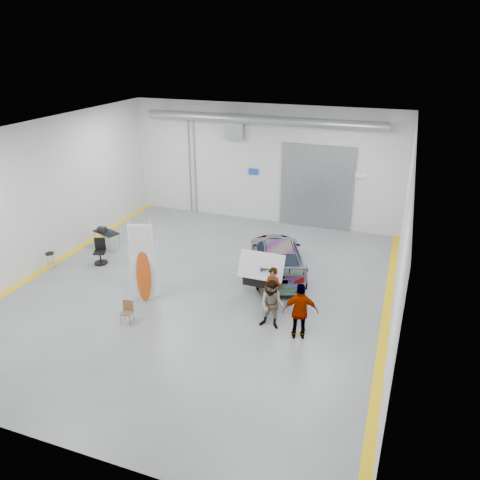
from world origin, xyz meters
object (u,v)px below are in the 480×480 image
(sedan_car, at_px, (277,256))
(person_c, at_px, (300,311))
(folding_chair_far, at_px, (301,311))
(person_b, at_px, (272,305))
(surfboard_display, at_px, (141,268))
(work_table, at_px, (105,232))
(shop_stool, at_px, (51,261))
(person_a, at_px, (272,291))
(office_chair, at_px, (101,253))
(folding_chair_near, at_px, (127,316))

(sedan_car, relative_size, person_c, 2.54)
(person_c, xyz_separation_m, folding_chair_far, (-0.22, 1.21, -0.73))
(person_b, bearing_deg, surfboard_display, 179.81)
(work_table, bearing_deg, shop_stool, -108.65)
(sedan_car, xyz_separation_m, person_c, (1.90, -4.20, 0.25))
(sedan_car, distance_m, person_a, 3.16)
(person_a, bearing_deg, office_chair, -176.42)
(folding_chair_far, bearing_deg, person_b, -74.69)
(shop_stool, height_order, office_chair, office_chair)
(folding_chair_far, height_order, office_chair, office_chair)
(person_a, bearing_deg, folding_chair_far, 17.91)
(surfboard_display, relative_size, work_table, 2.34)
(sedan_car, height_order, work_table, sedan_car)
(person_c, relative_size, surfboard_display, 0.61)
(office_chair, bearing_deg, folding_chair_near, -67.72)
(work_table, bearing_deg, folding_chair_near, -49.69)
(work_table, bearing_deg, surfboard_display, -41.46)
(folding_chair_near, height_order, folding_chair_far, folding_chair_far)
(surfboard_display, relative_size, folding_chair_far, 4.07)
(person_b, relative_size, work_table, 1.27)
(shop_stool, bearing_deg, work_table, 71.35)
(office_chair, bearing_deg, work_table, 94.99)
(surfboard_display, xyz_separation_m, folding_chair_near, (0.28, -1.52, -1.05))
(person_c, bearing_deg, person_b, -29.64)
(person_c, xyz_separation_m, surfboard_display, (-5.95, 0.39, 0.32))
(person_b, distance_m, folding_chair_far, 1.39)
(folding_chair_near, relative_size, folding_chair_far, 0.99)
(shop_stool, bearing_deg, surfboard_display, -10.56)
(person_b, distance_m, office_chair, 8.53)
(person_c, height_order, folding_chair_far, person_c)
(surfboard_display, xyz_separation_m, office_chair, (-3.27, 2.09, -0.81))
(sedan_car, bearing_deg, folding_chair_near, 34.10)
(folding_chair_near, bearing_deg, office_chair, 124.32)
(person_a, height_order, person_b, person_a)
(person_b, xyz_separation_m, shop_stool, (-9.87, 1.06, -0.51))
(person_c, distance_m, folding_chair_far, 1.43)
(sedan_car, relative_size, surfboard_display, 1.55)
(person_b, relative_size, surfboard_display, 0.54)
(person_b, relative_size, person_c, 0.89)
(sedan_car, distance_m, folding_chair_near, 6.55)
(folding_chair_near, relative_size, work_table, 0.57)
(folding_chair_near, distance_m, folding_chair_far, 5.94)
(person_c, distance_m, office_chair, 9.56)
(person_c, relative_size, work_table, 1.42)
(folding_chair_far, xyz_separation_m, shop_stool, (-10.66, 0.10, 0.12))
(office_chair, bearing_deg, folding_chair_far, -30.26)
(person_b, height_order, work_table, person_b)
(person_a, relative_size, surfboard_display, 0.55)
(work_table, bearing_deg, folding_chair_far, -15.66)
(person_c, height_order, work_table, person_c)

